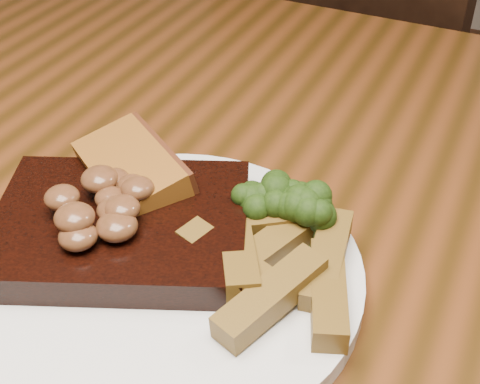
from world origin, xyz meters
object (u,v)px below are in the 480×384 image
object	(u,v)px
chair_far	(355,99)
potato_wedges	(277,274)
dining_table	(224,304)
garlic_bread	(133,189)
steak	(121,228)
plate	(166,277)

from	to	relation	value
chair_far	potato_wedges	size ratio (longest dim) A/B	8.09
dining_table	potato_wedges	bearing A→B (deg)	-38.42
garlic_bread	potato_wedges	xyz separation A→B (m)	(0.14, -0.04, 0.00)
dining_table	chair_far	bearing A→B (deg)	96.19
dining_table	chair_far	distance (m)	0.69
chair_far	garlic_bread	world-z (taller)	chair_far
dining_table	steak	distance (m)	0.14
potato_wedges	dining_table	bearing A→B (deg)	141.58
plate	potato_wedges	distance (m)	0.08
plate	steak	size ratio (longest dim) A/B	1.54
plate	garlic_bread	size ratio (longest dim) A/B	2.75
chair_far	steak	bearing A→B (deg)	106.48
steak	plate	bearing A→B (deg)	-39.53
chair_far	garlic_bread	distance (m)	0.73
steak	dining_table	bearing A→B (deg)	27.90
dining_table	plate	distance (m)	0.12
chair_far	potato_wedges	xyz separation A→B (m)	(0.14, -0.72, 0.27)
dining_table	chair_far	xyz separation A→B (m)	(-0.07, 0.66, -0.16)
chair_far	steak	size ratio (longest dim) A/B	5.00
dining_table	steak	xyz separation A→B (m)	(-0.05, -0.06, 0.12)
dining_table	chair_far	size ratio (longest dim) A/B	1.76
chair_far	steak	distance (m)	0.78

